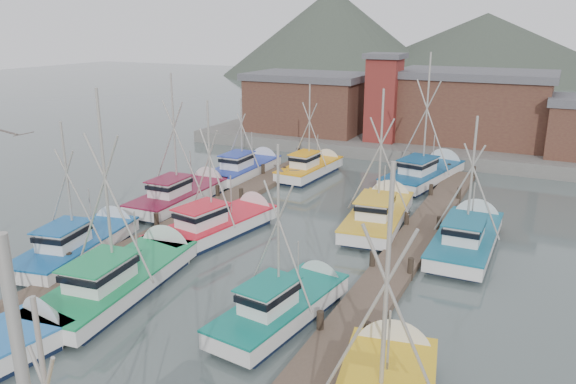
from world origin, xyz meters
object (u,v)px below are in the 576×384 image
at_px(lookout_tower, 384,97).
at_px(boat_4, 125,276).
at_px(boat_8, 221,224).
at_px(boat_12, 312,168).

relative_size(lookout_tower, boat_4, 0.79).
height_order(boat_4, boat_8, boat_4).
distance_m(boat_4, boat_8, 8.40).
relative_size(boat_8, boat_12, 1.14).
bearing_deg(boat_8, boat_4, -80.98).
bearing_deg(boat_4, boat_12, 84.44).
xyz_separation_m(lookout_tower, boat_12, (-2.63, -11.35, -4.87)).
bearing_deg(boat_12, lookout_tower, 80.80).
height_order(boat_8, boat_12, boat_8).
height_order(lookout_tower, boat_12, lookout_tower).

